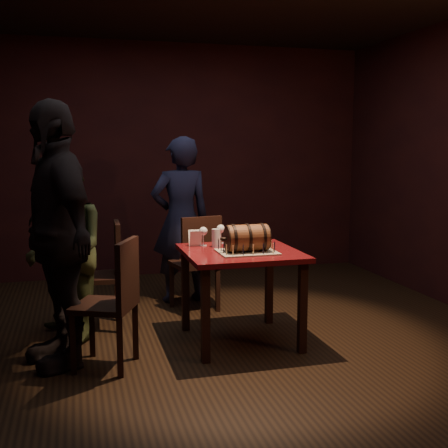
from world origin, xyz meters
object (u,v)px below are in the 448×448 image
object	(u,v)px
pub_table	(241,264)
person_left_front	(56,235)
barrel_cake	(247,238)
person_back	(181,220)
person_left_rear	(65,250)
chair_back	(198,258)
chair_left_rear	(106,269)
chair_left_front	(115,296)
wine_glass_right	(238,230)
wine_glass_left	(203,232)
wine_glass_mid	(221,230)
pint_of_ale	(216,238)

from	to	relation	value
pub_table	person_left_front	size ratio (longest dim) A/B	0.47
barrel_cake	person_back	bearing A→B (deg)	100.49
person_left_rear	chair_back	bearing A→B (deg)	89.19
chair_left_rear	chair_left_front	size ratio (longest dim) A/B	1.00
wine_glass_right	person_left_rear	size ratio (longest dim) A/B	0.11
wine_glass_left	wine_glass_mid	world-z (taller)	same
chair_back	pint_of_ale	bearing A→B (deg)	-89.12
pint_of_ale	person_left_front	xyz separation A→B (m)	(-1.25, -0.31, 0.13)
barrel_cake	chair_back	xyz separation A→B (m)	(-0.18, 0.99, -0.34)
barrel_cake	person_left_rear	xyz separation A→B (m)	(-1.38, 0.49, -0.12)
wine_glass_mid	person_left_rear	world-z (taller)	person_left_rear
person_back	barrel_cake	bearing A→B (deg)	95.05
pint_of_ale	person_back	xyz separation A→B (m)	(-0.09, 1.10, 0.01)
pint_of_ale	person_back	size ratio (longest dim) A/B	0.09
barrel_cake	wine_glass_right	world-z (taller)	barrel_cake
pint_of_ale	chair_left_rear	xyz separation A→B (m)	(-0.87, 0.43, -0.30)
barrel_cake	person_back	size ratio (longest dim) A/B	0.23
chair_back	chair_left_front	xyz separation A→B (m)	(-0.86, -1.18, 0.00)
pub_table	pint_of_ale	size ratio (longest dim) A/B	6.00
wine_glass_left	person_left_front	size ratio (longest dim) A/B	0.08
wine_glass_left	chair_back	distance (m)	0.70
wine_glass_left	person_back	bearing A→B (deg)	89.86
barrel_cake	wine_glass_right	xyz separation A→B (m)	(0.05, 0.41, 0.00)
pint_of_ale	pub_table	bearing A→B (deg)	-53.62
barrel_cake	wine_glass_mid	bearing A→B (deg)	100.71
wine_glass_mid	person_left_rear	bearing A→B (deg)	178.93
person_left_rear	wine_glass_right	bearing A→B (deg)	63.35
wine_glass_right	person_left_rear	xyz separation A→B (m)	(-1.43, 0.09, -0.12)
wine_glass_mid	person_left_front	size ratio (longest dim) A/B	0.08
wine_glass_right	person_back	xyz separation A→B (m)	(-0.31, 1.00, -0.03)
wine_glass_left	chair_left_front	world-z (taller)	chair_left_front
person_left_rear	person_back	bearing A→B (deg)	106.16
wine_glass_mid	pub_table	bearing A→B (deg)	-79.38
person_back	chair_left_front	bearing A→B (deg)	58.67
wine_glass_left	pint_of_ale	world-z (taller)	wine_glass_left
person_back	wine_glass_mid	bearing A→B (deg)	94.94
wine_glass_right	chair_left_front	size ratio (longest dim) A/B	0.17
person_left_front	person_back	bearing A→B (deg)	122.10
chair_back	person_left_front	bearing A→B (deg)	-141.49
person_back	pub_table	bearing A→B (deg)	95.01
barrel_cake	wine_glass_left	bearing A→B (deg)	124.78
wine_glass_right	person_left_front	bearing A→B (deg)	-164.44
wine_glass_right	chair_back	distance (m)	0.71
wine_glass_left	person_left_rear	bearing A→B (deg)	174.08
wine_glass_right	chair_back	size ratio (longest dim) A/B	0.17
pub_table	person_back	bearing A→B (deg)	100.44
chair_back	person_left_front	size ratio (longest dim) A/B	0.49
pub_table	pint_of_ale	world-z (taller)	pint_of_ale
wine_glass_mid	chair_back	world-z (taller)	chair_back
wine_glass_right	person_left_rear	bearing A→B (deg)	176.57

